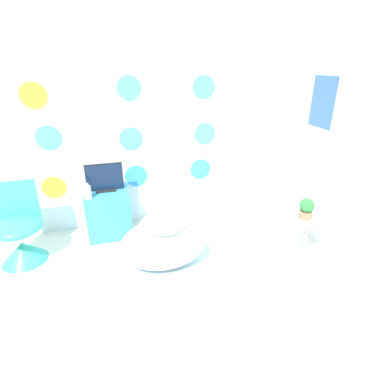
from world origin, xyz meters
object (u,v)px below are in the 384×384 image
(tv, at_px, (105,179))
(potted_plant_left, at_px, (306,208))
(chair, at_px, (20,238))
(vase, at_px, (87,192))
(bathtub, at_px, (164,243))

(tv, distance_m, potted_plant_left, 2.21)
(chair, height_order, potted_plant_left, chair)
(vase, bearing_deg, bathtub, -41.61)
(tv, relative_size, potted_plant_left, 1.88)
(potted_plant_left, bearing_deg, bathtub, 171.20)
(chair, bearing_deg, tv, 18.24)
(tv, bearing_deg, vase, -140.20)
(bathtub, xyz_separation_m, potted_plant_left, (1.45, -0.22, 0.30))
(potted_plant_left, bearing_deg, chair, 165.98)
(chair, relative_size, vase, 4.89)
(tv, height_order, potted_plant_left, tv)
(vase, distance_m, potted_plant_left, 2.32)
(bathtub, height_order, chair, chair)
(tv, height_order, vase, tv)
(chair, bearing_deg, bathtub, -19.16)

